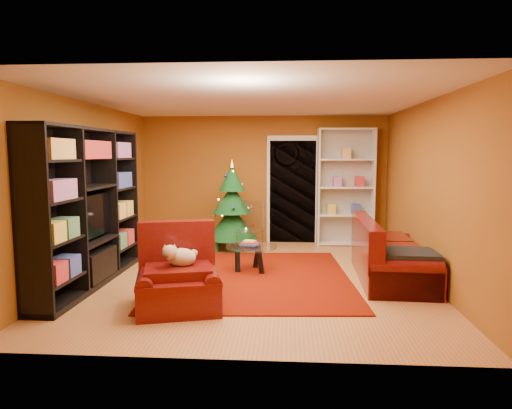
# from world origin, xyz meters

# --- Properties ---
(floor) EXTENTS (5.00, 5.50, 0.05)m
(floor) POSITION_xyz_m (0.00, 0.00, -0.03)
(floor) COLOR #B26F3A
(floor) RESTS_ON ground
(ceiling) EXTENTS (5.00, 5.50, 0.05)m
(ceiling) POSITION_xyz_m (0.00, 0.00, 2.62)
(ceiling) COLOR silver
(ceiling) RESTS_ON wall_back
(wall_back) EXTENTS (5.00, 0.05, 2.60)m
(wall_back) POSITION_xyz_m (0.00, 2.77, 1.30)
(wall_back) COLOR #925419
(wall_back) RESTS_ON ground
(wall_left) EXTENTS (0.05, 5.50, 2.60)m
(wall_left) POSITION_xyz_m (-2.52, 0.00, 1.30)
(wall_left) COLOR #925419
(wall_left) RESTS_ON ground
(wall_right) EXTENTS (0.05, 5.50, 2.60)m
(wall_right) POSITION_xyz_m (2.52, 0.00, 1.30)
(wall_right) COLOR #925419
(wall_right) RESTS_ON ground
(doorway) EXTENTS (1.06, 0.60, 2.16)m
(doorway) POSITION_xyz_m (0.60, 2.73, 1.05)
(doorway) COLOR black
(doorway) RESTS_ON floor
(rug) EXTENTS (3.00, 3.44, 0.02)m
(rug) POSITION_xyz_m (-0.01, -0.03, 0.01)
(rug) COLOR #6E1102
(rug) RESTS_ON floor
(media_unit) EXTENTS (0.47, 2.85, 2.18)m
(media_unit) POSITION_xyz_m (-2.27, -0.51, 1.09)
(media_unit) COLOR black
(media_unit) RESTS_ON floor
(christmas_tree) EXTENTS (1.26, 1.26, 1.74)m
(christmas_tree) POSITION_xyz_m (-0.56, 1.97, 0.84)
(christmas_tree) COLOR #0D3F17
(christmas_tree) RESTS_ON floor
(gift_box_teal) EXTENTS (0.35, 0.35, 0.27)m
(gift_box_teal) POSITION_xyz_m (-1.00, 2.34, 0.14)
(gift_box_teal) COLOR #23716E
(gift_box_teal) RESTS_ON floor
(gift_box_green) EXTENTS (0.32, 0.32, 0.24)m
(gift_box_green) POSITION_xyz_m (-0.96, 1.61, 0.12)
(gift_box_green) COLOR #266A2E
(gift_box_green) RESTS_ON floor
(gift_box_red) EXTENTS (0.25, 0.25, 0.24)m
(gift_box_red) POSITION_xyz_m (-0.90, 2.59, 0.12)
(gift_box_red) COLOR maroon
(gift_box_red) RESTS_ON floor
(white_bookshelf) EXTENTS (1.12, 0.44, 2.40)m
(white_bookshelf) POSITION_xyz_m (1.65, 2.57, 1.17)
(white_bookshelf) COLOR white
(white_bookshelf) RESTS_ON floor
(armchair) EXTENTS (1.27, 1.27, 0.81)m
(armchair) POSITION_xyz_m (-0.81, -1.42, 0.41)
(armchair) COLOR #4B0A09
(armchair) RESTS_ON rug
(dog) EXTENTS (0.46, 0.39, 0.26)m
(dog) POSITION_xyz_m (-0.77, -1.36, 0.60)
(dog) COLOR beige
(dog) RESTS_ON armchair
(sofa) EXTENTS (1.03, 2.13, 0.90)m
(sofa) POSITION_xyz_m (2.02, 0.03, 0.45)
(sofa) COLOR #4B0A09
(sofa) RESTS_ON rug
(coffee_table) EXTENTS (1.02, 1.02, 0.50)m
(coffee_table) POSITION_xyz_m (-0.06, 0.30, 0.21)
(coffee_table) COLOR gray
(coffee_table) RESTS_ON rug
(acrylic_chair) EXTENTS (0.55, 0.58, 0.88)m
(acrylic_chair) POSITION_xyz_m (-0.19, 1.53, 0.44)
(acrylic_chair) COLOR #66605B
(acrylic_chair) RESTS_ON rug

